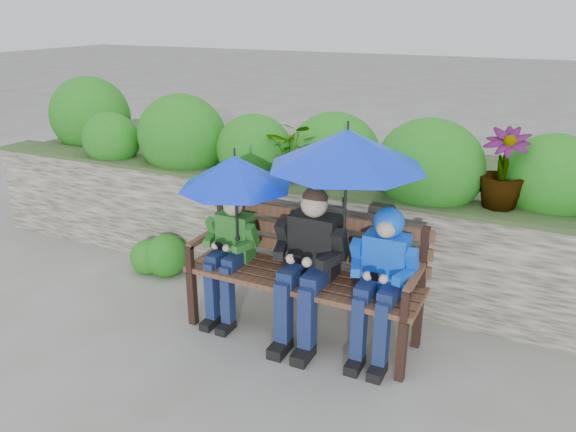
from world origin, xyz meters
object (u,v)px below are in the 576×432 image
at_px(boy_middle, 309,259).
at_px(boy_left, 230,249).
at_px(umbrella_right, 347,149).
at_px(park_bench, 306,267).
at_px(boy_right, 382,271).
at_px(umbrella_left, 235,172).

bearing_deg(boy_middle, boy_left, 178.73).
distance_m(boy_middle, umbrella_right, 0.94).
xyz_separation_m(park_bench, boy_left, (-0.67, -0.09, 0.06)).
relative_size(boy_right, umbrella_left, 1.28).
bearing_deg(umbrella_right, boy_left, -177.95).
relative_size(umbrella_left, umbrella_right, 0.79).
distance_m(boy_left, umbrella_left, 0.70).
bearing_deg(boy_right, umbrella_left, -178.70).
xyz_separation_m(boy_left, umbrella_right, (1.01, 0.04, 0.97)).
bearing_deg(umbrella_left, umbrella_right, 3.66).
height_order(boy_middle, boy_right, boy_middle).
bearing_deg(boy_right, boy_middle, -177.87).
height_order(boy_left, boy_right, boy_right).
xyz_separation_m(park_bench, boy_middle, (0.07, -0.10, 0.13)).
bearing_deg(umbrella_left, park_bench, 10.81).
xyz_separation_m(boy_left, boy_right, (1.33, 0.01, 0.07)).
height_order(boy_left, umbrella_left, umbrella_left).
bearing_deg(umbrella_left, boy_middle, 0.54).
distance_m(park_bench, umbrella_left, 0.96).
height_order(umbrella_left, umbrella_right, umbrella_right).
bearing_deg(boy_left, umbrella_left, -13.74).
bearing_deg(park_bench, umbrella_left, -169.19).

